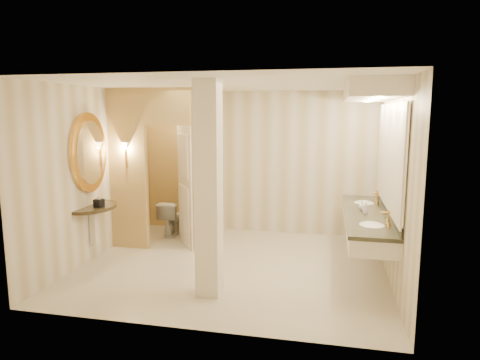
{
  "coord_description": "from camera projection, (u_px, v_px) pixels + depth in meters",
  "views": [
    {
      "loc": [
        1.41,
        -6.08,
        2.3
      ],
      "look_at": [
        0.06,
        0.2,
        1.29
      ],
      "focal_mm": 32.0,
      "sensor_mm": 36.0,
      "label": 1
    }
  ],
  "objects": [
    {
      "name": "ceiling",
      "position": [
        233.0,
        84.0,
        6.1
      ],
      "size": [
        4.5,
        4.5,
        0.0
      ],
      "primitive_type": "plane",
      "rotation": [
        3.14,
        0.0,
        0.0
      ],
      "color": "white",
      "rests_on": "wall_back"
    },
    {
      "name": "wall_sconce",
      "position": [
        125.0,
        147.0,
        7.06
      ],
      "size": [
        0.14,
        0.14,
        0.42
      ],
      "color": "#BA8A3B",
      "rests_on": "toilet_closet"
    },
    {
      "name": "floor",
      "position": [
        233.0,
        265.0,
        6.52
      ],
      "size": [
        4.5,
        4.5,
        0.0
      ],
      "primitive_type": "plane",
      "color": "beige",
      "rests_on": "ground"
    },
    {
      "name": "soap_bottle_c",
      "position": [
        366.0,
        207.0,
        6.07
      ],
      "size": [
        0.08,
        0.08,
        0.19
      ],
      "primitive_type": "imported",
      "rotation": [
        0.0,
        0.0,
        -0.18
      ],
      "color": "#C6B28C",
      "rests_on": "vanity"
    },
    {
      "name": "tissue_box",
      "position": [
        99.0,
        203.0,
        6.52
      ],
      "size": [
        0.14,
        0.14,
        0.12
      ],
      "primitive_type": "cube",
      "rotation": [
        0.0,
        0.0,
        -0.18
      ],
      "color": "black",
      "rests_on": "console_shelf"
    },
    {
      "name": "soap_bottle_b",
      "position": [
        362.0,
        206.0,
        6.33
      ],
      "size": [
        0.1,
        0.1,
        0.13
      ],
      "primitive_type": "imported",
      "rotation": [
        0.0,
        0.0,
        -0.04
      ],
      "color": "silver",
      "rests_on": "vanity"
    },
    {
      "name": "wall_front",
      "position": [
        189.0,
        207.0,
        4.38
      ],
      "size": [
        4.5,
        0.02,
        2.7
      ],
      "primitive_type": "cube",
      "color": "silver",
      "rests_on": "floor"
    },
    {
      "name": "toilet",
      "position": [
        171.0,
        218.0,
        8.1
      ],
      "size": [
        0.39,
        0.66,
        0.66
      ],
      "primitive_type": "imported",
      "rotation": [
        0.0,
        0.0,
        3.18
      ],
      "color": "white",
      "rests_on": "floor"
    },
    {
      "name": "console_shelf",
      "position": [
        90.0,
        176.0,
        6.56
      ],
      "size": [
        0.93,
        0.93,
        1.92
      ],
      "color": "black",
      "rests_on": "floor"
    },
    {
      "name": "wall_left",
      "position": [
        95.0,
        173.0,
        6.77
      ],
      "size": [
        0.02,
        4.0,
        2.7
      ],
      "primitive_type": "cube",
      "color": "silver",
      "rests_on": "floor"
    },
    {
      "name": "wall_back",
      "position": [
        256.0,
        163.0,
        8.24
      ],
      "size": [
        4.5,
        0.02,
        2.7
      ],
      "primitive_type": "cube",
      "color": "silver",
      "rests_on": "floor"
    },
    {
      "name": "vanity",
      "position": [
        372.0,
        161.0,
        6.06
      ],
      "size": [
        0.75,
        2.78,
        2.09
      ],
      "color": "white",
      "rests_on": "floor"
    },
    {
      "name": "soap_bottle_a",
      "position": [
        365.0,
        208.0,
        6.17
      ],
      "size": [
        0.08,
        0.08,
        0.13
      ],
      "primitive_type": "imported",
      "rotation": [
        0.0,
        0.0,
        -0.36
      ],
      "color": "beige",
      "rests_on": "vanity"
    },
    {
      "name": "toilet_closet",
      "position": [
        182.0,
        166.0,
        7.47
      ],
      "size": [
        1.5,
        1.55,
        2.7
      ],
      "color": "#D8BE71",
      "rests_on": "floor"
    },
    {
      "name": "pillar",
      "position": [
        209.0,
        190.0,
        5.3
      ],
      "size": [
        0.3,
        0.3,
        2.7
      ],
      "primitive_type": "cube",
      "color": "white",
      "rests_on": "floor"
    },
    {
      "name": "wall_right",
      "position": [
        393.0,
        183.0,
        5.84
      ],
      "size": [
        0.02,
        4.0,
        2.7
      ],
      "primitive_type": "cube",
      "color": "silver",
      "rests_on": "floor"
    }
  ]
}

